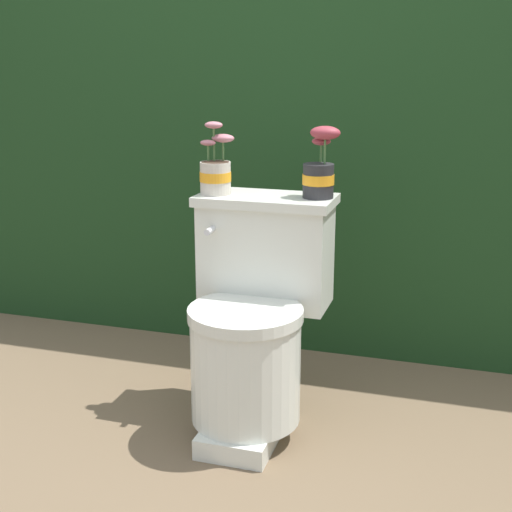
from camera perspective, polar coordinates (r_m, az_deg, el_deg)
The scene contains 5 objects.
ground_plane at distance 2.38m, azimuth -2.03°, elevation -14.00°, with size 12.00×12.00×0.00m, color brown.
hedge_backdrop at distance 3.12m, azimuth 4.31°, elevation 8.59°, with size 3.17×0.65×1.59m.
toilet at distance 2.29m, azimuth -0.18°, elevation -5.30°, with size 0.44×0.52×0.75m.
potted_plant_left at distance 2.33m, azimuth -3.24°, elevation 6.77°, with size 0.11×0.12×0.23m.
potted_plant_midleft at distance 2.27m, azimuth 5.10°, elevation 6.79°, with size 0.11×0.11×0.22m.
Camera 1 is at (0.69, -1.95, 1.18)m, focal length 50.00 mm.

